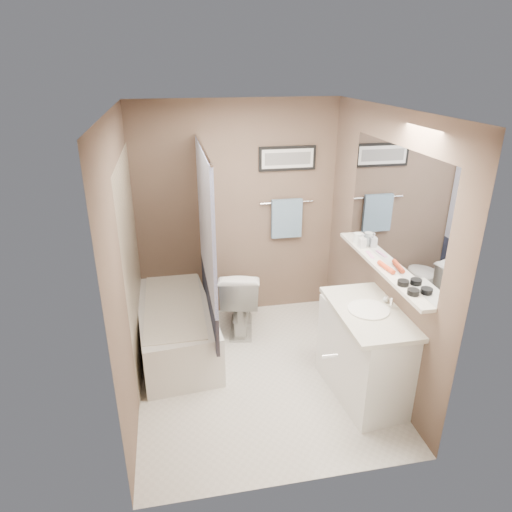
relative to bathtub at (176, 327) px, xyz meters
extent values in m
plane|color=silver|center=(0.75, -0.58, -0.25)|extent=(2.50, 2.50, 0.00)
cube|color=white|center=(0.75, -0.58, 2.13)|extent=(2.20, 2.50, 0.04)
cube|color=brown|center=(0.75, 0.65, 0.95)|extent=(2.20, 0.04, 2.40)
cube|color=brown|center=(0.75, -1.81, 0.95)|extent=(2.20, 0.04, 2.40)
cube|color=brown|center=(-0.33, -0.58, 0.95)|extent=(0.04, 2.50, 2.40)
cube|color=brown|center=(1.83, -0.58, 0.95)|extent=(0.04, 2.50, 2.40)
cube|color=#BDAC8F|center=(-0.34, -0.08, 0.75)|extent=(0.02, 1.55, 2.00)
cylinder|color=silver|center=(0.35, -0.08, 1.80)|extent=(0.02, 1.55, 0.02)
cube|color=white|center=(0.35, -0.08, 1.15)|extent=(0.03, 1.45, 1.28)
cube|color=#232941|center=(0.35, -0.08, 0.33)|extent=(0.03, 1.45, 0.36)
cube|color=silver|center=(1.84, -0.73, 1.37)|extent=(0.02, 1.60, 1.00)
cube|color=silver|center=(1.79, -0.73, 0.85)|extent=(0.12, 1.60, 0.03)
cylinder|color=silver|center=(1.30, 0.64, 1.05)|extent=(0.60, 0.02, 0.02)
cube|color=#98C2DE|center=(1.30, 0.62, 0.87)|extent=(0.34, 0.05, 0.44)
cube|color=black|center=(1.30, 0.66, 1.53)|extent=(0.62, 0.02, 0.26)
cube|color=white|center=(1.30, 0.64, 1.53)|extent=(0.56, 0.00, 0.20)
cube|color=#595959|center=(1.30, 0.64, 1.53)|extent=(0.50, 0.00, 0.13)
cube|color=silver|center=(1.30, -1.82, 0.75)|extent=(0.80, 0.02, 2.00)
cylinder|color=silver|center=(0.97, -1.77, 0.75)|extent=(0.10, 0.02, 0.02)
cube|color=white|center=(0.00, 0.00, 0.00)|extent=(0.83, 1.56, 0.50)
cube|color=white|center=(0.00, 0.00, 0.25)|extent=(0.56, 1.36, 0.02)
imported|color=silver|center=(0.71, 0.26, 0.12)|extent=(0.55, 0.79, 0.74)
cube|color=white|center=(1.60, -1.01, 0.15)|extent=(0.59, 0.95, 0.80)
cube|color=beige|center=(1.59, -1.01, 0.57)|extent=(0.54, 0.96, 0.04)
cylinder|color=white|center=(1.58, -1.01, 0.60)|extent=(0.34, 0.34, 0.01)
cylinder|color=white|center=(1.78, -1.01, 0.64)|extent=(0.02, 0.02, 0.10)
sphere|color=silver|center=(1.78, -0.91, 0.62)|extent=(0.05, 0.05, 0.05)
cylinder|color=black|center=(1.79, -1.29, 0.89)|extent=(0.09, 0.09, 0.04)
cylinder|color=black|center=(1.79, -1.14, 0.89)|extent=(0.09, 0.09, 0.04)
cylinder|color=#E64720|center=(1.79, -0.84, 0.89)|extent=(0.07, 0.22, 0.04)
cube|color=#F897CC|center=(1.79, -0.52, 0.87)|extent=(0.05, 0.16, 0.01)
cylinder|color=white|center=(1.79, -0.22, 0.92)|extent=(0.08, 0.08, 0.10)
imported|color=#999999|center=(1.79, -0.33, 0.93)|extent=(0.07, 0.07, 0.14)
camera|label=1|loc=(0.05, -4.05, 2.48)|focal=32.00mm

